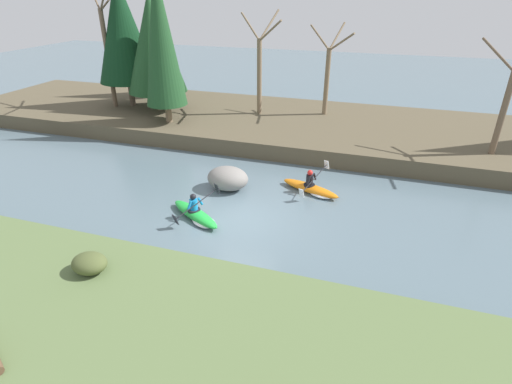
# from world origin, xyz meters

# --- Properties ---
(ground_plane) EXTENTS (90.00, 90.00, 0.00)m
(ground_plane) POSITION_xyz_m (0.00, 0.00, 0.00)
(ground_plane) COLOR slate
(riverbank_near) EXTENTS (44.00, 7.08, 0.58)m
(riverbank_near) POSITION_xyz_m (0.00, -6.82, 0.29)
(riverbank_near) COLOR #5B7042
(riverbank_near) RESTS_ON ground
(riverbank_far) EXTENTS (44.00, 9.49, 0.86)m
(riverbank_far) POSITION_xyz_m (0.00, 10.49, 0.43)
(riverbank_far) COLOR brown
(riverbank_far) RESTS_ON ground
(conifer_tree_far_left) EXTENTS (3.62, 3.62, 7.77)m
(conifer_tree_far_left) POSITION_xyz_m (-11.20, 10.22, 5.51)
(conifer_tree_far_left) COLOR brown
(conifer_tree_far_left) RESTS_ON riverbank_far
(conifer_tree_left) EXTENTS (2.29, 2.29, 7.25)m
(conifer_tree_left) POSITION_xyz_m (-10.79, 13.25, 5.24)
(conifer_tree_left) COLOR brown
(conifer_tree_left) RESTS_ON riverbank_far
(conifer_tree_mid_left) EXTENTS (3.59, 3.59, 6.78)m
(conifer_tree_mid_left) POSITION_xyz_m (-8.91, 9.78, 4.83)
(conifer_tree_mid_left) COLOR brown
(conifer_tree_mid_left) RESTS_ON riverbank_far
(conifer_tree_centre) EXTENTS (2.27, 2.27, 8.27)m
(conifer_tree_centre) POSITION_xyz_m (-7.12, 7.68, 5.49)
(conifer_tree_centre) COLOR #7A664C
(conifer_tree_centre) RESTS_ON riverbank_far
(bare_tree_upstream) EXTENTS (4.27, 4.22, 7.81)m
(bare_tree_upstream) POSITION_xyz_m (-12.12, 9.74, 4.53)
(bare_tree_upstream) COLOR brown
(bare_tree_upstream) RESTS_ON riverbank_far
(bare_tree_mid_upstream) EXTENTS (3.22, 3.18, 5.82)m
(bare_tree_mid_upstream) POSITION_xyz_m (-2.65, 10.99, 3.60)
(bare_tree_mid_upstream) COLOR #7A664C
(bare_tree_mid_upstream) RESTS_ON riverbank_far
(bare_tree_mid_downstream) EXTENTS (2.87, 2.84, 5.15)m
(bare_tree_mid_downstream) POSITION_xyz_m (1.21, 12.05, 3.29)
(bare_tree_mid_downstream) COLOR #7A664C
(bare_tree_mid_downstream) RESTS_ON riverbank_far
(bare_tree_downstream) EXTENTS (2.86, 2.83, 5.13)m
(bare_tree_downstream) POSITION_xyz_m (9.76, 7.95, 3.28)
(bare_tree_downstream) COLOR brown
(bare_tree_downstream) RESTS_ON riverbank_far
(shrub_clump_nearest) EXTENTS (1.03, 0.86, 0.56)m
(shrub_clump_nearest) POSITION_xyz_m (-2.76, -4.92, 0.86)
(shrub_clump_nearest) COLOR #4C562D
(shrub_clump_nearest) RESTS_ON riverbank_near
(kayaker_lead) EXTENTS (2.73, 1.99, 1.20)m
(kayaker_lead) POSITION_xyz_m (2.20, 2.99, 0.20)
(kayaker_lead) COLOR orange
(kayaker_lead) RESTS_ON ground
(kayaker_middle) EXTENTS (2.63, 1.98, 1.20)m
(kayaker_middle) POSITION_xyz_m (-1.55, -0.50, 0.20)
(kayaker_middle) COLOR green
(kayaker_middle) RESTS_ON ground
(boulder_midstream) EXTENTS (1.80, 1.41, 1.02)m
(boulder_midstream) POSITION_xyz_m (-1.36, 2.22, 0.51)
(boulder_midstream) COLOR gray
(boulder_midstream) RESTS_ON ground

